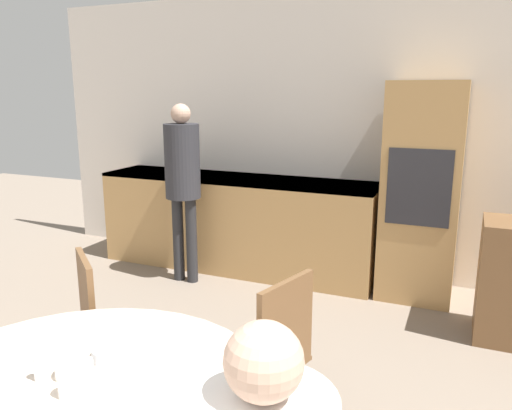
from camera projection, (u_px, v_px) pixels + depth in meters
The scene contains 10 objects.
wall_back at pixel (348, 136), 4.59m from camera, with size 6.35×0.05×2.60m.
kitchen_counter at pixel (237, 222), 4.84m from camera, with size 2.69×0.60×0.91m.
oven_unit at pixel (421, 192), 4.11m from camera, with size 0.60×0.59×1.79m.
chair_far_left at pixel (70, 334), 2.53m from camera, with size 0.56×0.56×0.90m.
chair_far_right at pixel (269, 355), 2.32m from camera, with size 0.50×0.50×0.90m.
person_standing at pixel (183, 173), 4.39m from camera, with size 0.31×0.31×1.60m.
cup at pixel (68, 385), 1.62m from camera, with size 0.07×0.07×0.08m.
bowl_near at pixel (74, 369), 1.74m from camera, with size 0.13×0.13×0.05m.
bowl_centre at pixel (113, 352), 1.86m from camera, with size 0.15×0.15×0.04m.
salt_shaker at pixel (39, 369), 1.71m from camera, with size 0.03×0.03×0.09m.
Camera 1 is at (1.04, 0.50, 1.71)m, focal length 35.00 mm.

